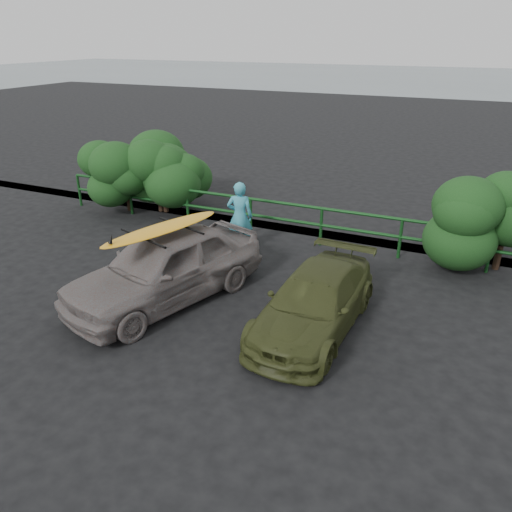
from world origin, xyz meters
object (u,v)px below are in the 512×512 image
at_px(sedan, 165,267).
at_px(olive_vehicle, 314,302).
at_px(surfboard, 162,229).
at_px(guardrail, 285,221).
at_px(man, 240,216).

distance_m(sedan, olive_vehicle, 3.12).
xyz_separation_m(sedan, surfboard, (0.00, 0.00, 0.83)).
relative_size(guardrail, surfboard, 5.09).
bearing_deg(guardrail, sedan, -103.96).
relative_size(guardrail, olive_vehicle, 3.73).
bearing_deg(man, olive_vehicle, 119.88).
relative_size(guardrail, sedan, 3.22).
bearing_deg(sedan, olive_vehicle, 21.56).
height_order(guardrail, olive_vehicle, olive_vehicle).
bearing_deg(guardrail, surfboard, -103.96).
xyz_separation_m(guardrail, sedan, (-1.02, -4.09, 0.22)).
distance_m(man, surfboard, 3.08).
distance_m(guardrail, olive_vehicle, 4.44).
xyz_separation_m(guardrail, man, (-0.79, -1.09, 0.36)).
xyz_separation_m(olive_vehicle, man, (-2.89, 2.82, 0.34)).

